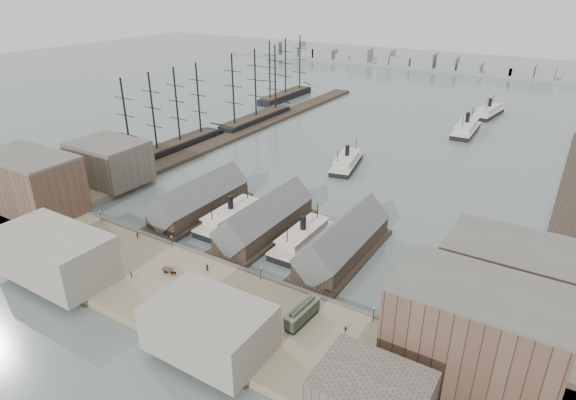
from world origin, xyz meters
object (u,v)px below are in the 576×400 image
Objects in this scene: horse_cart_left at (86,230)px; horse_cart_right at (209,308)px; ferry_docked_west at (231,216)px; horse_cart_center at (172,272)px; tram at (302,314)px.

horse_cart_right is (55.49, -9.24, 0.04)m from horse_cart_left.
ferry_docked_west is at bearing 20.16° from horse_cart_right.
horse_cart_left is 0.95× the size of horse_cart_center.
tram reaches higher than horse_cart_left.
horse_cart_center is at bearing 58.87° from horse_cart_right.
horse_cart_center reaches higher than horse_cart_left.
ferry_docked_west is 5.58× the size of horse_cart_center.
tram reaches higher than horse_cart_right.
ferry_docked_west reaches higher than horse_cart_right.
horse_cart_center is (7.30, -33.80, 0.49)m from ferry_docked_west.
ferry_docked_west is at bearing -22.39° from horse_cart_left.
horse_cart_right is at bearing -154.43° from tram.
tram is 2.28× the size of horse_cart_right.
horse_cart_right is (25.05, -40.00, 0.48)m from ferry_docked_west.
horse_cart_center is (37.73, -3.04, 0.05)m from horse_cart_left.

